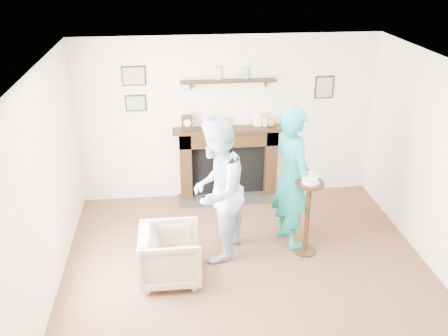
{
  "coord_description": "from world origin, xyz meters",
  "views": [
    {
      "loc": [
        -0.86,
        -4.6,
        3.67
      ],
      "look_at": [
        -0.24,
        0.9,
        1.17
      ],
      "focal_mm": 40.0,
      "sensor_mm": 36.0,
      "label": 1
    }
  ],
  "objects_px": {
    "man": "(217,254)",
    "pedestal_table": "(308,204)",
    "woman": "(288,241)",
    "armchair": "(172,278)"
  },
  "relations": [
    {
      "from": "pedestal_table",
      "to": "armchair",
      "type": "bearing_deg",
      "value": -167.91
    },
    {
      "from": "armchair",
      "to": "man",
      "type": "xyz_separation_m",
      "value": [
        0.59,
        0.44,
        0.0
      ]
    },
    {
      "from": "man",
      "to": "woman",
      "type": "xyz_separation_m",
      "value": [
        0.98,
        0.2,
        0.0
      ]
    },
    {
      "from": "armchair",
      "to": "woman",
      "type": "bearing_deg",
      "value": -67.52
    },
    {
      "from": "woman",
      "to": "man",
      "type": "bearing_deg",
      "value": 83.55
    },
    {
      "from": "woman",
      "to": "pedestal_table",
      "type": "height_order",
      "value": "pedestal_table"
    },
    {
      "from": "man",
      "to": "woman",
      "type": "height_order",
      "value": "woman"
    },
    {
      "from": "armchair",
      "to": "pedestal_table",
      "type": "xyz_separation_m",
      "value": [
        1.73,
        0.37,
        0.71
      ]
    },
    {
      "from": "man",
      "to": "pedestal_table",
      "type": "relative_size",
      "value": 1.59
    },
    {
      "from": "armchair",
      "to": "man",
      "type": "bearing_deg",
      "value": -53.19
    }
  ]
}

